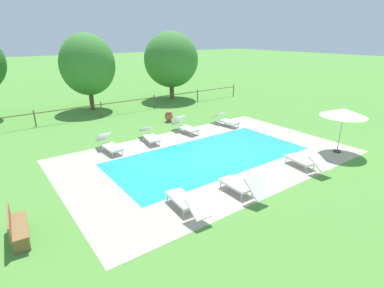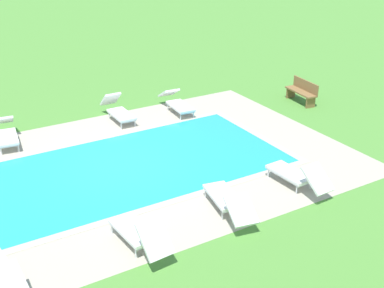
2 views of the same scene
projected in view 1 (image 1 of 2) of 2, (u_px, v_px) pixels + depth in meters
The scene contains 17 objects.
ground_plane at pixel (209, 156), 14.32m from camera, with size 160.00×160.00×0.00m, color #518E38.
pool_deck_paving at pixel (209, 156), 14.32m from camera, with size 13.47×8.49×0.01m, color #B2A893.
swimming_pool_water at pixel (209, 156), 14.32m from camera, with size 9.42×4.44×0.01m, color #23A8C1.
pool_coping_rim at pixel (209, 156), 14.31m from camera, with size 9.90×4.92×0.01m.
sun_lounger_north_near_steps at pixel (185, 126), 17.61m from camera, with size 0.75×1.96×0.94m.
sun_lounger_north_mid at pixel (306, 161), 12.88m from camera, with size 0.85×2.11×0.76m.
sun_lounger_north_far at pixel (149, 135), 16.12m from camera, with size 0.97×2.14×0.73m.
sun_lounger_north_end at pixel (242, 185), 10.74m from camera, with size 0.61×1.96×0.89m.
sun_lounger_south_near_corner at pixel (186, 201), 9.77m from camera, with size 0.75×2.09×0.75m.
sun_lounger_south_far at pixel (226, 120), 19.01m from camera, with size 0.84×2.12×0.74m.
sun_lounger_south_end at pixel (109, 144), 14.76m from camera, with size 0.70×2.01×0.86m.
patio_umbrella_open_foreground at pixel (344, 113), 14.12m from camera, with size 2.13×2.13×2.23m.
wooden_bench_lawn_side at pixel (16, 226), 8.34m from camera, with size 0.59×1.54×0.87m.
terracotta_urn_near_fence at pixel (169, 116), 19.81m from camera, with size 0.54×0.54×0.67m.
perimeter_fence at pixel (129, 103), 22.14m from camera, with size 21.30×0.08×1.05m.
tree_far_west at pixel (171, 60), 25.79m from camera, with size 4.63×4.63×5.72m.
tree_centre at pixel (88, 65), 21.93m from camera, with size 3.96×3.96×5.58m.
Camera 1 is at (-8.49, -10.19, 5.47)m, focal length 28.12 mm.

